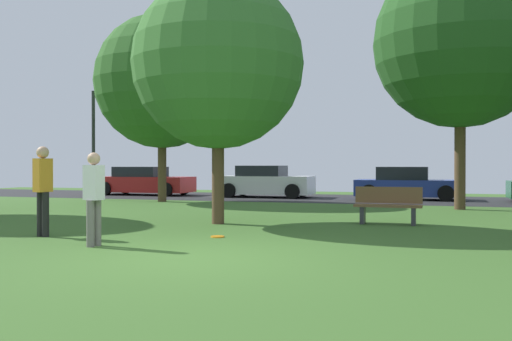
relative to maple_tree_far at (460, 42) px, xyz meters
name	(u,v)px	position (x,y,z in m)	size (l,w,h in m)	color
ground_plane	(190,258)	(-4.32, -11.36, -5.39)	(44.00, 44.00, 0.00)	#3D6628
road_strip	(348,199)	(-4.32, 4.64, -5.39)	(44.00, 6.40, 0.01)	#28282B
maple_tree_far	(460,42)	(0.00, 0.00, 0.00)	(5.55, 5.55, 8.17)	brown
oak_tree_left	(162,82)	(-10.96, 0.57, -0.69)	(5.23, 5.23, 7.32)	brown
maple_tree_near	(218,64)	(-5.79, -6.49, -1.49)	(4.18, 4.18, 6.00)	brown
person_catcher	(94,195)	(-6.45, -10.73, -4.48)	(0.36, 0.30, 1.66)	slate
person_bystander	(43,186)	(-8.21, -9.87, -4.38)	(0.30, 0.37, 1.81)	black
frisbee_disc	(218,237)	(-4.83, -8.90, -5.38)	(0.27, 0.27, 0.03)	orange
parked_car_red	(144,182)	(-14.06, 4.69, -4.76)	(4.57, 2.06, 1.35)	#B21E1E
parked_car_white	(266,182)	(-7.98, 4.68, -4.74)	(4.09, 2.09, 1.41)	white
parked_car_blue	(407,185)	(-1.91, 4.85, -4.77)	(4.24, 2.01, 1.36)	#233893
park_bench	(388,205)	(-1.82, -5.33, -4.93)	(1.60, 0.45, 0.90)	brown
street_lamp_post	(93,145)	(-14.26, 0.84, -3.14)	(0.14, 0.14, 4.50)	#2D2D33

